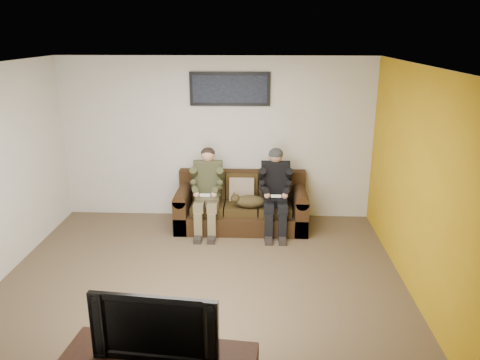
{
  "coord_description": "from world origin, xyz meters",
  "views": [
    {
      "loc": [
        0.68,
        -5.07,
        2.96
      ],
      "look_at": [
        0.42,
        1.2,
        0.95
      ],
      "focal_mm": 35.0,
      "sensor_mm": 36.0,
      "label": 1
    }
  ],
  "objects_px": {
    "cat": "(249,201)",
    "television": "(158,322)",
    "person_right": "(275,187)",
    "sofa": "(242,206)",
    "framed_poster": "(230,89)",
    "person_left": "(207,186)"
  },
  "relations": [
    {
      "from": "sofa",
      "to": "framed_poster",
      "type": "distance_m",
      "value": 1.84
    },
    {
      "from": "person_right",
      "to": "framed_poster",
      "type": "height_order",
      "value": "framed_poster"
    },
    {
      "from": "television",
      "to": "sofa",
      "type": "bearing_deg",
      "value": 88.0
    },
    {
      "from": "person_left",
      "to": "framed_poster",
      "type": "xyz_separation_m",
      "value": [
        0.32,
        0.56,
        1.4
      ]
    },
    {
      "from": "person_left",
      "to": "cat",
      "type": "relative_size",
      "value": 1.91
    },
    {
      "from": "sofa",
      "to": "cat",
      "type": "height_order",
      "value": "sofa"
    },
    {
      "from": "cat",
      "to": "framed_poster",
      "type": "distance_m",
      "value": 1.76
    },
    {
      "from": "sofa",
      "to": "framed_poster",
      "type": "relative_size",
      "value": 1.62
    },
    {
      "from": "sofa",
      "to": "person_left",
      "type": "xyz_separation_m",
      "value": [
        -0.52,
        -0.17,
        0.39
      ]
    },
    {
      "from": "cat",
      "to": "television",
      "type": "height_order",
      "value": "television"
    },
    {
      "from": "sofa",
      "to": "television",
      "type": "xyz_separation_m",
      "value": [
        -0.51,
        -3.77,
        0.47
      ]
    },
    {
      "from": "person_right",
      "to": "cat",
      "type": "distance_m",
      "value": 0.46
    },
    {
      "from": "person_right",
      "to": "television",
      "type": "relative_size",
      "value": 1.26
    },
    {
      "from": "sofa",
      "to": "person_right",
      "type": "bearing_deg",
      "value": -17.93
    },
    {
      "from": "sofa",
      "to": "television",
      "type": "height_order",
      "value": "television"
    },
    {
      "from": "person_left",
      "to": "cat",
      "type": "height_order",
      "value": "person_left"
    },
    {
      "from": "person_left",
      "to": "person_right",
      "type": "distance_m",
      "value": 1.04
    },
    {
      "from": "person_left",
      "to": "cat",
      "type": "distance_m",
      "value": 0.67
    },
    {
      "from": "person_right",
      "to": "cat",
      "type": "relative_size",
      "value": 1.93
    },
    {
      "from": "sofa",
      "to": "person_right",
      "type": "xyz_separation_m",
      "value": [
        0.52,
        -0.17,
        0.39
      ]
    },
    {
      "from": "cat",
      "to": "television",
      "type": "xyz_separation_m",
      "value": [
        -0.63,
        -3.5,
        0.27
      ]
    },
    {
      "from": "cat",
      "to": "television",
      "type": "distance_m",
      "value": 3.57
    }
  ]
}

